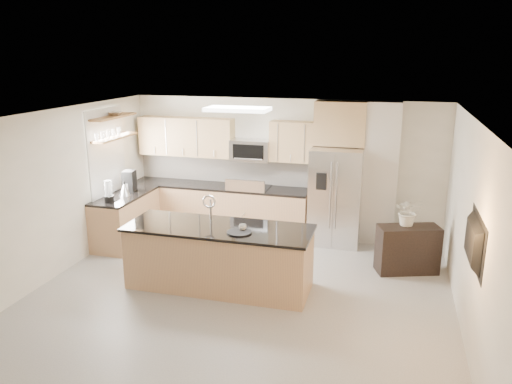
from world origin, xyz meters
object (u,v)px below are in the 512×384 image
(refrigerator, at_px, (336,196))
(coffee_maker, at_px, (129,181))
(cup, at_px, (243,227))
(bowl, at_px, (115,113))
(island, at_px, (219,257))
(platter, at_px, (239,232))
(television, at_px, (469,241))
(flower_vase, at_px, (409,204))
(range, at_px, (249,210))
(blender, at_px, (109,193))
(credenza, at_px, (408,249))
(microwave, at_px, (251,150))
(kettle, at_px, (124,189))

(refrigerator, distance_m, coffee_maker, 3.84)
(cup, xyz_separation_m, bowl, (-2.85, 1.53, 1.38))
(island, xyz_separation_m, platter, (0.37, -0.17, 0.48))
(coffee_maker, relative_size, television, 0.36)
(refrigerator, bearing_deg, platter, -113.37)
(bowl, bearing_deg, flower_vase, -1.27)
(refrigerator, height_order, bowl, bowl)
(range, height_order, flower_vase, flower_vase)
(cup, distance_m, bowl, 3.52)
(platter, bearing_deg, blender, 160.23)
(range, bearing_deg, platter, -76.87)
(island, xyz_separation_m, bowl, (-2.47, 1.48, 1.90))
(credenza, xyz_separation_m, flower_vase, (-0.03, 0.06, 0.74))
(blender, bearing_deg, refrigerator, 22.15)
(credenza, bearing_deg, flower_vase, 99.89)
(microwave, xyz_separation_m, refrigerator, (1.66, -0.17, -0.74))
(range, distance_m, island, 2.37)
(refrigerator, height_order, flower_vase, refrigerator)
(credenza, xyz_separation_m, television, (0.56, -2.07, 0.97))
(range, bearing_deg, credenza, -19.64)
(credenza, distance_m, bowl, 5.57)
(microwave, xyz_separation_m, bowl, (-2.25, -1.00, 0.75))
(kettle, relative_size, flower_vase, 0.37)
(flower_vase, height_order, television, television)
(kettle, xyz_separation_m, bowl, (-0.23, 0.25, 1.34))
(cup, relative_size, coffee_maker, 0.28)
(blender, distance_m, bowl, 1.47)
(blender, height_order, coffee_maker, coffee_maker)
(microwave, height_order, television, microwave)
(coffee_maker, xyz_separation_m, television, (5.61, -2.30, 0.25))
(credenza, relative_size, bowl, 2.99)
(refrigerator, bearing_deg, credenza, -38.00)
(cup, xyz_separation_m, television, (2.91, -0.71, 0.35))
(refrigerator, xyz_separation_m, credenza, (1.29, -1.01, -0.51))
(blender, xyz_separation_m, television, (5.59, -1.55, 0.26))
(microwave, bearing_deg, coffee_maker, -155.70)
(kettle, bearing_deg, television, -19.74)
(range, xyz_separation_m, coffee_maker, (-2.09, -0.82, 0.63))
(bowl, bearing_deg, coffee_maker, 20.53)
(microwave, distance_m, platter, 2.79)
(microwave, bearing_deg, blender, -140.82)
(credenza, xyz_separation_m, blender, (-5.02, -0.51, 0.70))
(range, xyz_separation_m, blender, (-2.08, -1.57, 0.61))
(refrigerator, relative_size, credenza, 1.86)
(island, xyz_separation_m, blender, (-2.30, 0.79, 0.61))
(credenza, bearing_deg, blender, 166.43)
(microwave, bearing_deg, kettle, -148.14)
(island, height_order, credenza, island)
(range, distance_m, blender, 2.67)
(island, height_order, platter, island)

